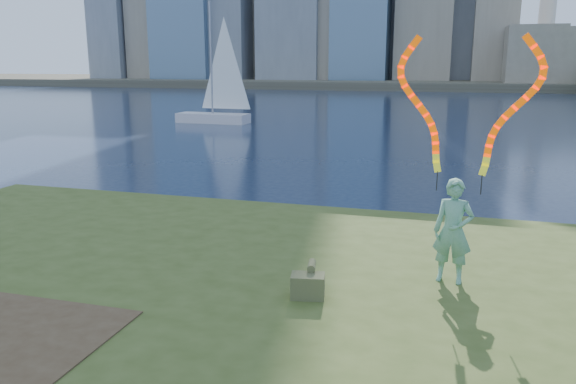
% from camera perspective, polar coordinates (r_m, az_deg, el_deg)
% --- Properties ---
extents(ground, '(320.00, 320.00, 0.00)m').
position_cam_1_polar(ground, '(9.45, -5.66, -12.70)').
color(ground, '#1A2741').
rests_on(ground, ground).
extents(grassy_knoll, '(20.00, 18.00, 0.80)m').
position_cam_1_polar(grassy_knoll, '(7.47, -12.56, -17.50)').
color(grassy_knoll, '#3C4D1B').
rests_on(grassy_knoll, ground).
extents(far_shore, '(320.00, 40.00, 1.20)m').
position_cam_1_polar(far_shore, '(102.99, 14.66, 10.69)').
color(far_shore, '#4B4637').
rests_on(far_shore, ground).
extents(woman_with_ribbons, '(2.03, 0.49, 4.00)m').
position_cam_1_polar(woman_with_ribbons, '(8.74, 16.75, 0.04)').
color(woman_with_ribbons, '#1A7D4E').
rests_on(woman_with_ribbons, grassy_knoll).
extents(canvas_bag, '(0.53, 0.60, 0.46)m').
position_cam_1_polar(canvas_bag, '(8.16, 2.05, -9.37)').
color(canvas_bag, '#464D2C').
rests_on(canvas_bag, grassy_knoll).
extents(sailboat, '(5.37, 1.85, 8.10)m').
position_cam_1_polar(sailboat, '(39.22, -7.32, 8.99)').
color(sailboat, silver).
rests_on(sailboat, ground).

